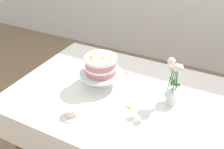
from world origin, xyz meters
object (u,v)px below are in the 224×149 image
flower_vase (173,85)px  teacup (72,113)px  cake_stand (101,75)px  dining_table (118,105)px  layer_cake (101,65)px

flower_vase → teacup: size_ratio=2.43×
cake_stand → flower_vase: flower_vase is taller
dining_table → layer_cake: size_ratio=6.54×
layer_cake → teacup: bearing=-90.6°
dining_table → teacup: 0.36m
dining_table → cake_stand: bearing=163.0°
dining_table → teacup: bearing=-117.3°
dining_table → flower_vase: bearing=11.6°
layer_cake → dining_table: bearing=-17.0°
dining_table → layer_cake: (-0.15, 0.05, 0.25)m
layer_cake → flower_vase: flower_vase is taller
dining_table → flower_vase: size_ratio=4.39×
flower_vase → teacup: (-0.48, -0.37, -0.11)m
flower_vase → teacup: 0.61m
flower_vase → layer_cake: bearing=-177.6°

